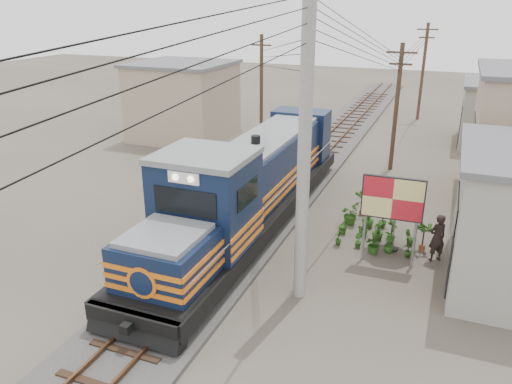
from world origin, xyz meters
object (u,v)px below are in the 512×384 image
at_px(vendor, 437,238).
at_px(market_umbrella, 397,202).
at_px(locomotive, 250,187).
at_px(billboard, 393,201).

bearing_deg(vendor, market_umbrella, -45.53).
bearing_deg(locomotive, market_umbrella, 0.86).
distance_m(billboard, vendor, 2.43).
xyz_separation_m(locomotive, market_umbrella, (5.93, 0.09, 0.16)).
bearing_deg(vendor, locomotive, -37.81).
xyz_separation_m(billboard, vendor, (1.64, 0.90, -1.55)).
relative_size(locomotive, billboard, 5.12).
xyz_separation_m(locomotive, billboard, (5.86, -1.05, 0.64)).
height_order(locomotive, billboard, locomotive).
xyz_separation_m(locomotive, vendor, (7.50, -0.16, -0.91)).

